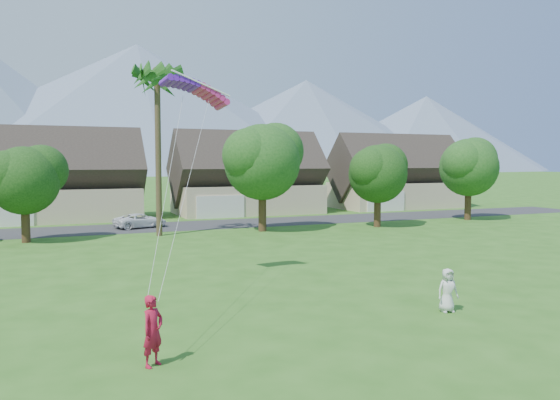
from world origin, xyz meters
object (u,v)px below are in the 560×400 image
watcher (448,290)px  parafoil_kite (196,88)px  parked_car (140,221)px  kite_flyer (153,331)px

watcher → parafoil_kite: parafoil_kite is taller
parked_car → watcher: bearing=175.1°
watcher → parafoil_kite: (-7.15, 8.47, 7.99)m
kite_flyer → watcher: 10.90m
kite_flyer → parafoil_kite: (3.68, 9.70, 7.83)m
kite_flyer → parked_car: size_ratio=0.44×
kite_flyer → watcher: size_ratio=1.20×
watcher → parafoil_kite: bearing=140.4°
kite_flyer → parked_car: kite_flyer is taller
kite_flyer → parafoil_kite: bearing=30.6°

